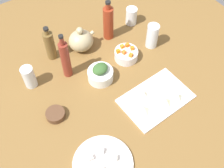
{
  "coord_description": "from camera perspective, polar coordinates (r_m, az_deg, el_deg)",
  "views": [
    {
      "loc": [
        -44.26,
        -66.75,
        119.0
      ],
      "look_at": [
        0.0,
        0.0,
        8.0
      ],
      "focal_mm": 45.15,
      "sensor_mm": 36.0,
      "label": 1
    }
  ],
  "objects": [
    {
      "name": "tabletop",
      "position": [
        1.42,
        0.0,
        -1.53
      ],
      "size": [
        190.0,
        190.0,
        3.0
      ],
      "primitive_type": "cube",
      "color": "brown",
      "rests_on": "ground"
    },
    {
      "name": "cutting_board",
      "position": [
        1.39,
        8.86,
        -2.93
      ],
      "size": [
        34.75,
        24.08,
        1.0
      ],
      "primitive_type": "cube",
      "rotation": [
        0.0,
        0.0,
        0.06
      ],
      "color": "white",
      "rests_on": "tabletop"
    },
    {
      "name": "plate_tofu",
      "position": [
        1.23,
        -1.86,
        -15.87
      ],
      "size": [
        25.75,
        25.75,
        1.2
      ],
      "primitive_type": "cylinder",
      "color": "white",
      "rests_on": "tabletop"
    },
    {
      "name": "bowl_greens",
      "position": [
        1.43,
        -2.35,
        1.85
      ],
      "size": [
        13.01,
        13.01,
        6.01
      ],
      "primitive_type": "cylinder",
      "color": "white",
      "rests_on": "tabletop"
    },
    {
      "name": "bowl_carrots",
      "position": [
        1.52,
        2.88,
        5.95
      ],
      "size": [
        12.57,
        12.57,
        5.36
      ],
      "primitive_type": "cylinder",
      "color": "white",
      "rests_on": "tabletop"
    },
    {
      "name": "bowl_small_side",
      "position": [
        1.34,
        -11.36,
        -6.05
      ],
      "size": [
        9.02,
        9.02,
        3.07
      ],
      "primitive_type": "cylinder",
      "color": "brown",
      "rests_on": "tabletop"
    },
    {
      "name": "teapot",
      "position": [
        1.55,
        -6.28,
        8.77
      ],
      "size": [
        15.32,
        12.67,
        15.22
      ],
      "color": "tan",
      "rests_on": "tabletop"
    },
    {
      "name": "bottle_0",
      "position": [
        1.52,
        -12.46,
        7.73
      ],
      "size": [
        5.34,
        5.34,
        20.84
      ],
      "color": "brown",
      "rests_on": "tabletop"
    },
    {
      "name": "bottle_1",
      "position": [
        1.58,
        -0.76,
        12.34
      ],
      "size": [
        5.72,
        5.72,
        24.7
      ],
      "color": "maroon",
      "rests_on": "tabletop"
    },
    {
      "name": "bottle_2",
      "position": [
        1.4,
        -9.41,
        5.0
      ],
      "size": [
        4.57,
        4.57,
        27.6
      ],
      "color": "maroon",
      "rests_on": "tabletop"
    },
    {
      "name": "drinking_glass_0",
      "position": [
        1.44,
        -16.46,
        1.38
      ],
      "size": [
        6.16,
        6.16,
        12.31
      ],
      "primitive_type": "cylinder",
      "color": "white",
      "rests_on": "tabletop"
    },
    {
      "name": "drinking_glass_1",
      "position": [
        1.71,
        3.94,
        13.57
      ],
      "size": [
        6.57,
        6.57,
        10.44
      ],
      "primitive_type": "cylinder",
      "color": "white",
      "rests_on": "tabletop"
    },
    {
      "name": "drinking_glass_2",
      "position": [
        1.57,
        8.16,
        9.62
      ],
      "size": [
        6.47,
        6.47,
        14.28
      ],
      "primitive_type": "cylinder",
      "color": "white",
      "rests_on": "tabletop"
    },
    {
      "name": "carrot_cube_0",
      "position": [
        1.48,
        2.46,
        6.42
      ],
      "size": [
        1.99,
        1.99,
        1.8
      ],
      "primitive_type": "cube",
      "rotation": [
        0.0,
        0.0,
        1.68
      ],
      "color": "orange",
      "rests_on": "bowl_carrots"
    },
    {
      "name": "carrot_cube_1",
      "position": [
        1.51,
        2.09,
        7.62
      ],
      "size": [
        1.92,
        1.92,
        1.8
      ],
      "primitive_type": "cube",
      "rotation": [
        0.0,
        0.0,
        3.07
      ],
      "color": "orange",
      "rests_on": "bowl_carrots"
    },
    {
      "name": "carrot_cube_2",
      "position": [
        1.51,
        4.11,
        7.24
      ],
      "size": [
        2.34,
        2.34,
        1.8
      ],
      "primitive_type": "cube",
      "rotation": [
        0.0,
        0.0,
        2.76
      ],
      "color": "orange",
      "rests_on": "bowl_carrots"
    },
    {
      "name": "carrot_cube_3",
      "position": [
        1.47,
        3.84,
        5.85
      ],
      "size": [
        2.39,
        2.39,
        1.8
      ],
      "primitive_type": "cube",
      "rotation": [
        0.0,
        0.0,
        0.44
      ],
      "color": "orange",
      "rests_on": "bowl_carrots"
    },
    {
      "name": "carrot_cube_4",
      "position": [
        1.52,
        3.14,
        7.89
      ],
      "size": [
        1.92,
        1.92,
        1.8
      ],
      "primitive_type": "cube",
      "rotation": [
        0.0,
        0.0,
        3.07
      ],
      "color": "orange",
      "rests_on": "bowl_carrots"
    },
    {
      "name": "carrot_cube_5",
      "position": [
        1.49,
        1.25,
        6.65
      ],
      "size": [
        2.14,
        2.14,
        1.8
      ],
      "primitive_type": "cube",
      "rotation": [
        0.0,
        0.0,
        1.35
      ],
      "color": "orange",
      "rests_on": "bowl_carrots"
    },
    {
      "name": "chopped_greens_mound",
      "position": [
        1.39,
        -2.42,
        3.11
      ],
      "size": [
        9.52,
        8.4,
        3.96
      ],
      "primitive_type": "ellipsoid",
      "rotation": [
        0.0,
        0.0,
        0.22
      ],
      "color": "#385F2C",
      "rests_on": "bowl_greens"
    },
    {
      "name": "tofu_cube_0",
      "position": [
        1.22,
        0.54,
        -14.77
      ],
      "size": [
        3.07,
        3.07,
        2.2
      ],
      "primitive_type": "cube",
      "rotation": [
        0.0,
        0.0,
        0.96
      ],
      "color": "white",
      "rests_on": "plate_tofu"
    },
    {
      "name": "tofu_cube_1",
      "position": [
        1.23,
        -2.19,
        -13.4
      ],
      "size": [
        3.1,
        3.1,
        2.2
      ],
      "primitive_type": "cube",
      "rotation": [
        0.0,
        0.0,
        0.87
      ],
      "color": "white",
      "rests_on": "plate_tofu"
    },
    {
      "name": "tofu_cube_2",
      "position": [
        1.22,
        -4.42,
        -14.68
      ],
      "size": [
        2.47,
        2.47,
        2.2
      ],
      "primitive_type": "cube",
      "rotation": [
        0.0,
        0.0,
        3.01
      ],
      "color": "white",
      "rests_on": "plate_tofu"
    },
    {
      "name": "dumpling_0",
      "position": [
        1.33,
        6.52,
        -5.13
      ],
      "size": [
        5.4,
        5.94,
        2.2
      ],
      "primitive_type": "pyramid",
      "rotation": [
        0.0,
        0.0,
        4.51
      ],
      "color": "beige",
      "rests_on": "cutting_board"
    },
    {
      "name": "dumpling_1",
      "position": [
        1.37,
        10.82,
        -3.42
      ],
      "size": [
        4.67,
        5.32,
        2.38
      ],
      "primitive_type": "pyramid",
      "rotation": [
        0.0,
        0.0,
        4.69
      ],
      "color": "beige",
      "rests_on": "cutting_board"
    },
    {
      "name": "dumpling_2",
      "position": [
        1.4,
        13.14,
        -2.35
      ],
      "size": [
        4.65,
        4.93,
        3.02
      ],
      "primitive_type": "pyramid",
      "rotation": [
        0.0,
        0.0,
        1.47
      ],
      "color": "beige",
      "rests_on": "cutting_board"
    },
    {
      "name": "dumpling_3",
      "position": [
        1.38,
        6.45,
        -2.07
      ],
      "size": [
        5.25,
        5.31,
        2.03
      ],
      "primitive_type": "pyramid",
      "rotation": [
        0.0,
        0.0,
        5.16
      ],
      "color": "beige",
      "rests_on": "cutting_board"
    }
  ]
}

